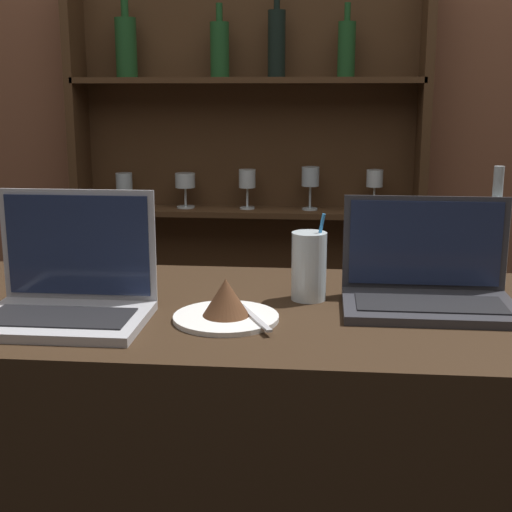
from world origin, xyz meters
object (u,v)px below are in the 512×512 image
object	(u,v)px
wine_bottle_clear	(494,239)
laptop_near	(68,291)
cake_plate	(226,306)
laptop_far	(428,284)
water_glass	(309,266)

from	to	relation	value
wine_bottle_clear	laptop_near	bearing A→B (deg)	-158.62
cake_plate	wine_bottle_clear	world-z (taller)	wine_bottle_clear
laptop_near	laptop_far	distance (m)	0.73
cake_plate	wine_bottle_clear	distance (m)	0.67
laptop_near	water_glass	bearing A→B (deg)	20.48
laptop_near	cake_plate	distance (m)	0.31
laptop_far	laptop_near	bearing A→B (deg)	-168.21
cake_plate	laptop_far	bearing A→B (deg)	18.35
water_glass	wine_bottle_clear	world-z (taller)	wine_bottle_clear
laptop_far	water_glass	world-z (taller)	laptop_far
laptop_near	laptop_far	bearing A→B (deg)	11.79
laptop_far	cake_plate	bearing A→B (deg)	-161.65
laptop_far	water_glass	distance (m)	0.25
water_glass	wine_bottle_clear	distance (m)	0.45
laptop_near	wine_bottle_clear	distance (m)	0.95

